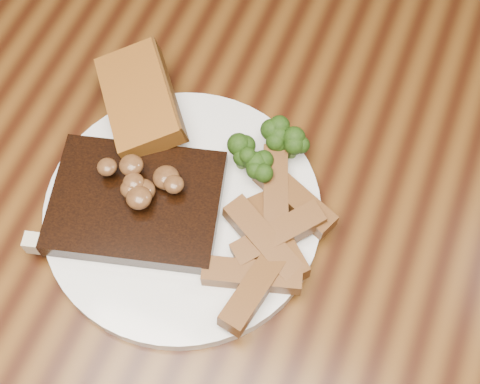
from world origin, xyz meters
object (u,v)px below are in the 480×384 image
(plate, at_px, (183,212))
(steak, at_px, (137,203))
(dining_table, at_px, (226,251))
(potato_wedges, at_px, (253,233))
(garlic_bread, at_px, (142,112))

(plate, bearing_deg, steak, -159.45)
(plate, xyz_separation_m, steak, (-0.04, -0.01, 0.02))
(dining_table, relative_size, potato_wedges, 14.29)
(plate, bearing_deg, garlic_bread, 135.00)
(plate, height_order, potato_wedges, potato_wedges)
(steak, height_order, garlic_bread, garlic_bread)
(dining_table, xyz_separation_m, steak, (-0.07, -0.03, 0.12))
(dining_table, xyz_separation_m, garlic_bread, (-0.11, 0.06, 0.12))
(steak, height_order, potato_wedges, potato_wedges)
(dining_table, relative_size, steak, 10.50)
(garlic_bread, xyz_separation_m, potato_wedges, (0.15, -0.08, -0.00))
(garlic_bread, bearing_deg, potato_wedges, 22.97)
(plate, relative_size, steak, 1.69)
(plate, distance_m, steak, 0.04)
(dining_table, distance_m, steak, 0.14)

